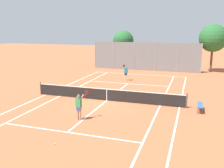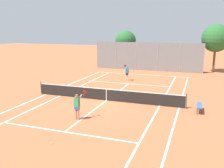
# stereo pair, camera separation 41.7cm
# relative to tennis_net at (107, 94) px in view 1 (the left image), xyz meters

# --- Properties ---
(ground_plane) EXTENTS (120.00, 120.00, 0.00)m
(ground_plane) POSITION_rel_tennis_net_xyz_m (0.00, 0.00, -0.51)
(ground_plane) COLOR #B25B38
(court_line_markings) EXTENTS (11.10, 23.90, 0.01)m
(court_line_markings) POSITION_rel_tennis_net_xyz_m (0.00, 0.00, -0.51)
(court_line_markings) COLOR white
(court_line_markings) RESTS_ON ground
(tennis_net) EXTENTS (12.00, 0.10, 1.07)m
(tennis_net) POSITION_rel_tennis_net_xyz_m (0.00, 0.00, 0.00)
(tennis_net) COLOR #474C47
(tennis_net) RESTS_ON ground
(player_near_side) EXTENTS (0.76, 0.72, 1.77)m
(player_near_side) POSITION_rel_tennis_net_xyz_m (-0.22, -4.46, 0.42)
(player_near_side) COLOR tan
(player_near_side) RESTS_ON ground
(player_far_left) EXTENTS (0.44, 0.89, 1.77)m
(player_far_left) POSITION_rel_tennis_net_xyz_m (-0.65, 7.92, 0.42)
(player_far_left) COLOR beige
(player_far_left) RESTS_ON ground
(loose_tennis_ball_0) EXTENTS (0.07, 0.07, 0.07)m
(loose_tennis_ball_0) POSITION_rel_tennis_net_xyz_m (-1.39, -1.44, -0.48)
(loose_tennis_ball_0) COLOR #D1DB33
(loose_tennis_ball_0) RESTS_ON ground
(loose_tennis_ball_1) EXTENTS (0.07, 0.07, 0.07)m
(loose_tennis_ball_1) POSITION_rel_tennis_net_xyz_m (0.14, -7.88, -0.48)
(loose_tennis_ball_1) COLOR #D1DB33
(loose_tennis_ball_1) RESTS_ON ground
(courtside_bench) EXTENTS (0.36, 1.50, 0.47)m
(courtside_bench) POSITION_rel_tennis_net_xyz_m (6.85, -0.37, -0.10)
(courtside_bench) COLOR #33598C
(courtside_bench) RESTS_ON ground
(back_fence) EXTENTS (14.30, 0.08, 3.73)m
(back_fence) POSITION_rel_tennis_net_xyz_m (-0.00, 15.17, 1.36)
(back_fence) COLOR gray
(back_fence) RESTS_ON ground
(tree_behind_left) EXTENTS (2.94, 2.94, 5.22)m
(tree_behind_left) POSITION_rel_tennis_net_xyz_m (-3.56, 17.16, 3.13)
(tree_behind_left) COLOR brown
(tree_behind_left) RESTS_ON ground
(tree_behind_right) EXTENTS (3.49, 3.49, 6.05)m
(tree_behind_right) POSITION_rel_tennis_net_xyz_m (8.38, 16.77, 3.72)
(tree_behind_right) COLOR brown
(tree_behind_right) RESTS_ON ground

